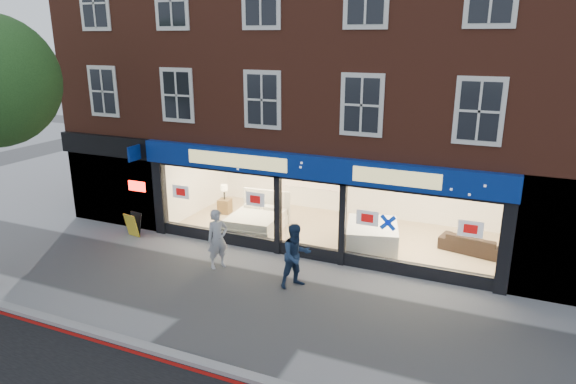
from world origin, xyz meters
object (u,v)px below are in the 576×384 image
Objects in this scene: display_bed at (257,220)px; a_board at (133,225)px; mattress_stack at (372,236)px; sofa at (473,243)px; pedestrian_grey at (218,239)px; pedestrian_blue at (296,256)px.

display_bed reaches higher than a_board.
mattress_stack reaches higher than sofa.
pedestrian_blue reaches higher than pedestrian_grey.
mattress_stack is 1.29× the size of pedestrian_grey.
pedestrian_grey is at bearing 42.07° from sofa.
a_board is at bearing -165.12° from mattress_stack.
display_bed is at bearing -179.16° from mattress_stack.
pedestrian_grey is 0.99× the size of pedestrian_blue.
a_board is 0.46× the size of pedestrian_blue.
a_board reaches higher than sofa.
sofa is at bearing 3.52° from display_bed.
sofa is (2.98, 0.90, -0.10)m from mattress_stack.
pedestrian_grey reaches higher than display_bed.
mattress_stack is at bearing 28.85° from sofa.
sofa is (7.06, 0.96, -0.05)m from display_bed.
pedestrian_blue reaches higher than a_board.
sofa is 1.11× the size of pedestrian_grey.
mattress_stack is 3.12m from sofa.
pedestrian_grey reaches higher than a_board.
pedestrian_blue is at bearing -60.12° from pedestrian_grey.
display_bed is 3.03m from pedestrian_grey.
pedestrian_grey is at bearing -4.16° from a_board.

